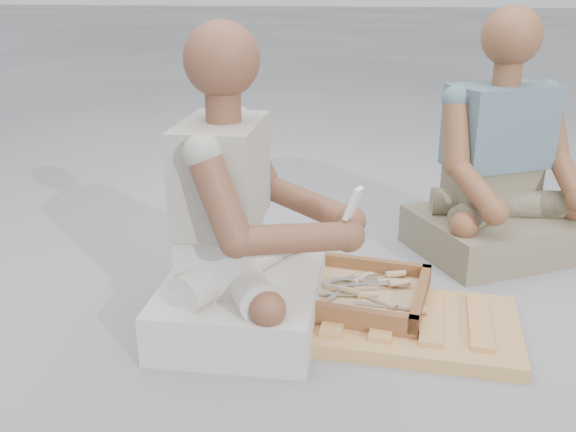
% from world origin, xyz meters
% --- Properties ---
extents(ground, '(60.00, 60.00, 0.00)m').
position_xyz_m(ground, '(0.00, 0.00, 0.00)').
color(ground, '#9A9B9F').
rests_on(ground, ground).
extents(carved_panel, '(0.67, 0.46, 0.04)m').
position_xyz_m(carved_panel, '(0.28, 0.09, 0.02)').
color(carved_panel, '#B07E44').
rests_on(carved_panel, ground).
extents(tool_tray, '(0.54, 0.45, 0.06)m').
position_xyz_m(tool_tray, '(0.08, 0.19, 0.07)').
color(tool_tray, brown).
rests_on(tool_tray, carved_panel).
extents(chisel_0, '(0.22, 0.04, 0.02)m').
position_xyz_m(chisel_0, '(0.13, 0.16, 0.08)').
color(chisel_0, silver).
rests_on(chisel_0, tool_tray).
extents(chisel_1, '(0.22, 0.04, 0.02)m').
position_xyz_m(chisel_1, '(0.27, 0.10, 0.07)').
color(chisel_1, silver).
rests_on(chisel_1, tool_tray).
extents(chisel_2, '(0.19, 0.14, 0.02)m').
position_xyz_m(chisel_2, '(0.19, 0.13, 0.07)').
color(chisel_2, silver).
rests_on(chisel_2, tool_tray).
extents(chisel_3, '(0.22, 0.04, 0.02)m').
position_xyz_m(chisel_3, '(0.19, 0.25, 0.08)').
color(chisel_3, silver).
rests_on(chisel_3, tool_tray).
extents(chisel_4, '(0.21, 0.11, 0.02)m').
position_xyz_m(chisel_4, '(0.07, 0.17, 0.08)').
color(chisel_4, silver).
rests_on(chisel_4, tool_tray).
extents(chisel_5, '(0.20, 0.13, 0.02)m').
position_xyz_m(chisel_5, '(0.10, 0.29, 0.07)').
color(chisel_5, silver).
rests_on(chisel_5, tool_tray).
extents(chisel_6, '(0.22, 0.08, 0.02)m').
position_xyz_m(chisel_6, '(0.22, 0.24, 0.09)').
color(chisel_6, silver).
rests_on(chisel_6, tool_tray).
extents(chisel_7, '(0.12, 0.20, 0.02)m').
position_xyz_m(chisel_7, '(0.10, 0.25, 0.08)').
color(chisel_7, silver).
rests_on(chisel_7, tool_tray).
extents(chisel_8, '(0.21, 0.10, 0.02)m').
position_xyz_m(chisel_8, '(0.21, 0.32, 0.08)').
color(chisel_8, silver).
rests_on(chisel_8, tool_tray).
extents(wood_chip_0, '(0.02, 0.02, 0.00)m').
position_xyz_m(wood_chip_0, '(-0.20, 0.03, 0.00)').
color(wood_chip_0, tan).
rests_on(wood_chip_0, ground).
extents(wood_chip_1, '(0.02, 0.02, 0.00)m').
position_xyz_m(wood_chip_1, '(-0.09, -0.05, 0.00)').
color(wood_chip_1, tan).
rests_on(wood_chip_1, ground).
extents(wood_chip_2, '(0.02, 0.02, 0.00)m').
position_xyz_m(wood_chip_2, '(-0.25, 0.04, 0.00)').
color(wood_chip_2, tan).
rests_on(wood_chip_2, ground).
extents(wood_chip_3, '(0.02, 0.02, 0.00)m').
position_xyz_m(wood_chip_3, '(-0.23, 0.34, 0.00)').
color(wood_chip_3, tan).
rests_on(wood_chip_3, ground).
extents(wood_chip_4, '(0.02, 0.02, 0.00)m').
position_xyz_m(wood_chip_4, '(-0.13, 0.03, 0.00)').
color(wood_chip_4, tan).
rests_on(wood_chip_4, ground).
extents(wood_chip_5, '(0.02, 0.02, 0.00)m').
position_xyz_m(wood_chip_5, '(0.04, 0.59, 0.00)').
color(wood_chip_5, tan).
rests_on(wood_chip_5, ground).
extents(wood_chip_6, '(0.02, 0.02, 0.00)m').
position_xyz_m(wood_chip_6, '(-0.20, 0.03, 0.00)').
color(wood_chip_6, tan).
rests_on(wood_chip_6, ground).
extents(wood_chip_7, '(0.02, 0.02, 0.00)m').
position_xyz_m(wood_chip_7, '(-0.00, 0.05, 0.00)').
color(wood_chip_7, tan).
rests_on(wood_chip_7, ground).
extents(wood_chip_8, '(0.02, 0.02, 0.00)m').
position_xyz_m(wood_chip_8, '(0.05, 0.53, 0.00)').
color(wood_chip_8, tan).
rests_on(wood_chip_8, ground).
extents(wood_chip_9, '(0.02, 0.02, 0.00)m').
position_xyz_m(wood_chip_9, '(-0.13, 0.46, 0.00)').
color(wood_chip_9, tan).
rests_on(wood_chip_9, ground).
extents(wood_chip_10, '(0.02, 0.02, 0.00)m').
position_xyz_m(wood_chip_10, '(-0.19, 0.46, 0.00)').
color(wood_chip_10, tan).
rests_on(wood_chip_10, ground).
extents(wood_chip_11, '(0.02, 0.02, 0.00)m').
position_xyz_m(wood_chip_11, '(0.19, 0.28, 0.00)').
color(wood_chip_11, tan).
rests_on(wood_chip_11, ground).
extents(wood_chip_12, '(0.02, 0.02, 0.00)m').
position_xyz_m(wood_chip_12, '(-0.17, 0.06, 0.00)').
color(wood_chip_12, tan).
rests_on(wood_chip_12, ground).
extents(wood_chip_13, '(0.02, 0.02, 0.00)m').
position_xyz_m(wood_chip_13, '(-0.12, 0.58, 0.00)').
color(wood_chip_13, tan).
rests_on(wood_chip_13, ground).
extents(wood_chip_14, '(0.02, 0.02, 0.00)m').
position_xyz_m(wood_chip_14, '(0.11, 0.02, 0.00)').
color(wood_chip_14, tan).
rests_on(wood_chip_14, ground).
extents(craftsman, '(0.62, 0.60, 0.91)m').
position_xyz_m(craftsman, '(-0.24, 0.05, 0.31)').
color(craftsman, beige).
rests_on(craftsman, ground).
extents(companion, '(0.76, 0.71, 0.93)m').
position_xyz_m(companion, '(0.60, 0.79, 0.31)').
color(companion, gray).
rests_on(companion, ground).
extents(mobile_phone, '(0.06, 0.05, 0.10)m').
position_xyz_m(mobile_phone, '(0.10, 0.01, 0.43)').
color(mobile_phone, white).
rests_on(mobile_phone, craftsman).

